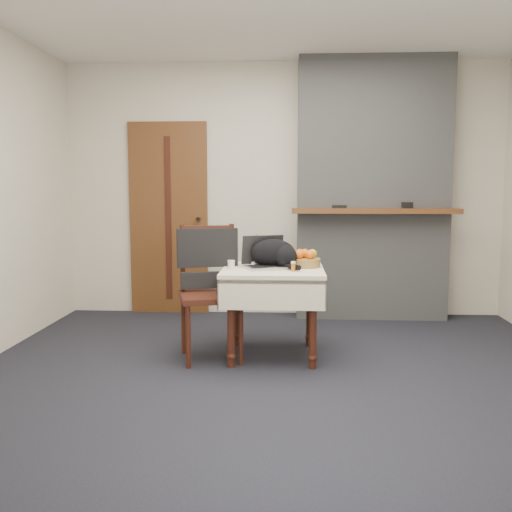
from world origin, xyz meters
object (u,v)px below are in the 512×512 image
(door, at_px, (169,219))
(chair, at_px, (209,273))
(pill_bottle, at_px, (293,266))
(cat, at_px, (274,254))
(fruit_basket, at_px, (305,260))
(laptop, at_px, (266,260))
(cream_jar, at_px, (231,264))
(side_table, at_px, (273,283))

(door, height_order, chair, door)
(pill_bottle, bearing_deg, chair, 166.75)
(door, relative_size, cat, 4.30)
(cat, relative_size, fruit_basket, 1.91)
(laptop, relative_size, cat, 0.89)
(chair, bearing_deg, cat, -9.28)
(cream_jar, xyz_separation_m, chair, (-0.18, 0.04, -0.07))
(door, height_order, fruit_basket, door)
(side_table, xyz_separation_m, cat, (0.01, 0.05, 0.22))
(side_table, distance_m, chair, 0.51)
(side_table, height_order, pill_bottle, pill_bottle)
(cat, distance_m, fruit_basket, 0.25)
(laptop, bearing_deg, fruit_basket, -9.54)
(cream_jar, height_order, chair, chair)
(cream_jar, relative_size, pill_bottle, 0.86)
(fruit_basket, bearing_deg, chair, -172.98)
(side_table, distance_m, pill_bottle, 0.27)
(cream_jar, bearing_deg, door, 117.09)
(door, xyz_separation_m, laptop, (1.08, -1.53, -0.24))
(side_table, bearing_deg, fruit_basket, 19.77)
(side_table, distance_m, laptop, 0.19)
(door, bearing_deg, side_table, -53.83)
(door, xyz_separation_m, cat, (1.14, -1.51, -0.19))
(laptop, bearing_deg, chair, 162.73)
(cat, height_order, pill_bottle, cat)
(fruit_basket, bearing_deg, door, 133.44)
(door, relative_size, fruit_basket, 8.22)
(laptop, height_order, fruit_basket, laptop)
(side_table, xyz_separation_m, laptop, (-0.06, 0.03, 0.17))
(chair, bearing_deg, laptop, -11.26)
(door, height_order, laptop, door)
(cream_jar, bearing_deg, cat, 14.97)
(pill_bottle, height_order, chair, chair)
(fruit_basket, height_order, chair, chair)
(side_table, relative_size, cat, 1.68)
(pill_bottle, bearing_deg, side_table, 134.65)
(pill_bottle, bearing_deg, door, 127.04)
(door, relative_size, pill_bottle, 26.77)
(laptop, relative_size, pill_bottle, 5.57)
(side_table, bearing_deg, laptop, 154.49)
(cream_jar, height_order, pill_bottle, pill_bottle)
(cat, bearing_deg, pill_bottle, -29.93)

